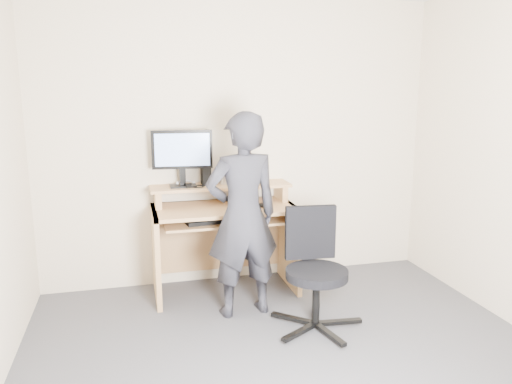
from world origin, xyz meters
name	(u,v)px	position (x,y,z in m)	size (l,w,h in m)	color
ground	(303,380)	(0.00, 0.00, 0.00)	(3.50, 3.50, 0.00)	#49484D
back_wall	(240,143)	(0.00, 1.75, 1.25)	(3.50, 0.02, 2.50)	beige
desk	(223,227)	(-0.20, 1.53, 0.55)	(1.20, 0.60, 0.91)	tan
monitor	(182,153)	(-0.52, 1.59, 1.20)	(0.50, 0.14, 0.48)	black
external_drive	(206,173)	(-0.32, 1.63, 1.01)	(0.07, 0.13, 0.20)	black
travel_mug	(223,174)	(-0.17, 1.63, 1.00)	(0.08, 0.08, 0.18)	#ADADB1
smartphone	(250,183)	(0.05, 1.59, 0.92)	(0.07, 0.13, 0.01)	black
charger	(188,186)	(-0.49, 1.54, 0.93)	(0.04, 0.04, 0.04)	black
headphones	(186,184)	(-0.50, 1.67, 0.92)	(0.16, 0.16, 0.02)	silver
keyboard	(213,220)	(-0.31, 1.36, 0.67)	(0.46, 0.18, 0.03)	black
mouse	(262,205)	(0.10, 1.35, 0.77)	(0.10, 0.06, 0.04)	black
office_chair	(314,265)	(0.31, 0.67, 0.47)	(0.67, 0.68, 0.85)	black
person	(243,216)	(-0.15, 1.00, 0.78)	(0.57, 0.38, 1.57)	black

